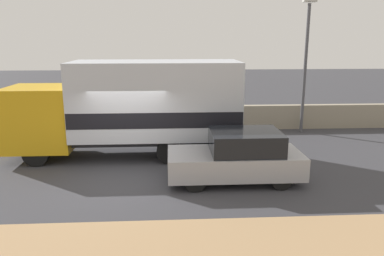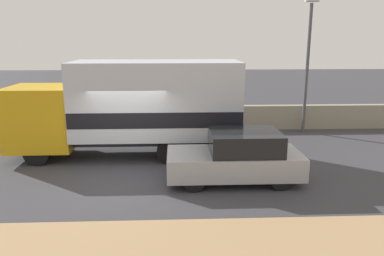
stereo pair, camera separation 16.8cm
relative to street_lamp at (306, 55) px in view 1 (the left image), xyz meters
The scene contains 5 objects.
ground_plane 9.67m from the street_lamp, 143.29° to the right, with size 80.00×80.00×0.00m, color #38383D.
stone_wall_backdrop 7.83m from the street_lamp, behind, with size 60.00×0.35×1.11m.
street_lamp is the anchor object (origin of this frame).
box_truck 7.94m from the street_lamp, 156.17° to the right, with size 7.93×2.34×3.36m.
car_hatchback 7.45m from the street_lamp, 124.42° to the right, with size 3.89×1.75×1.50m.
Camera 1 is at (1.38, -10.69, 4.11)m, focal length 35.00 mm.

